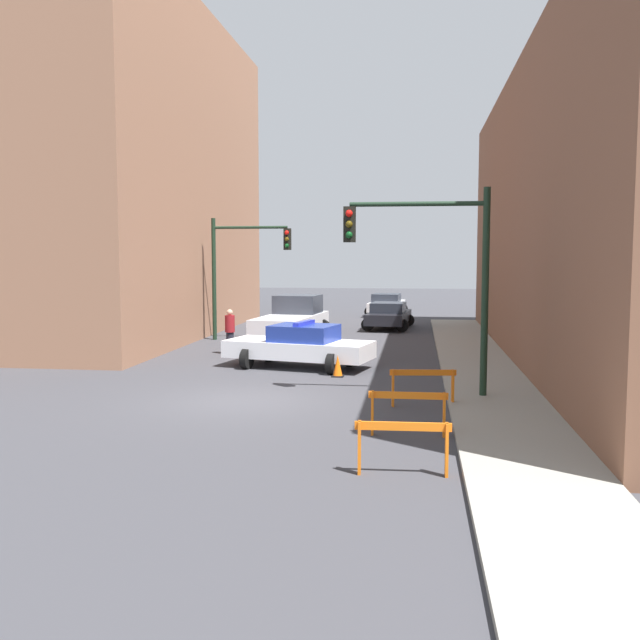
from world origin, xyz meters
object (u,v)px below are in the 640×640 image
Objects in this scene: traffic_light_near at (438,260)px; traffic_light_far at (239,261)px; pedestrian_crossing at (230,331)px; traffic_cone at (338,366)px; parked_car_near at (389,315)px; barrier_front at (403,439)px; barrier_mid at (408,406)px; white_truck at (293,319)px; police_car at (300,346)px; barrier_back at (423,381)px; parked_car_mid at (387,304)px.

traffic_light_far is (-8.03, 11.49, -0.13)m from traffic_light_near.
pedestrian_crossing is 6.20m from traffic_cone.
traffic_cone is at bearing -88.42° from parked_car_near.
barrier_front is 2.62m from barrier_mid.
white_truck is 3.50× the size of barrier_mid.
police_car is at bearing -95.12° from parked_car_near.
pedestrian_crossing is at bearing 61.70° from police_car.
parked_car_near is 20.95m from barrier_mid.
white_truck is 6.62m from parked_car_near.
traffic_light_near reaches higher than police_car.
pedestrian_crossing reaches higher than parked_car_near.
white_truck reaches higher than police_car.
traffic_light_near is 3.10m from barrier_back.
parked_car_near is at bearing 92.82° from barrier_front.
pedestrian_crossing is (-5.42, -9.87, 0.19)m from parked_car_near.
pedestrian_crossing is 1.04× the size of barrier_back.
police_car is at bearing 108.34° from pedestrian_crossing.
traffic_light_near is at bearing -79.69° from parked_car_mid.
pedestrian_crossing is (-5.00, -17.68, 0.19)m from parked_car_mid.
barrier_mid and barrier_back have the same top height.
parked_car_mid is 21.96m from traffic_cone.
pedestrian_crossing is 15.18m from barrier_front.
barrier_mid is at bearing -81.72° from parked_car_mid.
traffic_light_far is 3.38m from white_truck.
barrier_back is 4.66m from traffic_cone.
police_car is 3.13× the size of barrier_mid.
police_car reaches higher than barrier_mid.
parked_car_near is at bearing -148.66° from pedestrian_crossing.
police_car is 9.05m from barrier_mid.
parked_car_near is (6.15, 5.56, -2.72)m from traffic_light_far.
white_truck is at bearing 108.13° from barrier_mid.
barrier_mid is (6.64, -11.05, -0.24)m from pedestrian_crossing.
traffic_cone is at bearing 107.81° from barrier_mid.
barrier_mid is at bearing -81.19° from parked_car_near.
traffic_cone is at bearing -64.92° from white_truck.
white_truck is 4.77m from pedestrian_crossing.
barrier_mid is at bearing -64.37° from traffic_light_far.
traffic_light_near is 0.93× the size of white_truck.
traffic_light_far reaches higher than barrier_back.
pedestrian_crossing reaches higher than barrier_back.
parked_car_near is 18.12m from barrier_back.
parked_car_mid is 2.68× the size of pedestrian_crossing.
traffic_light_far is 14.80m from parked_car_mid.
pedestrian_crossing reaches higher than parked_car_mid.
traffic_cone is at bearing 122.48° from barrier_back.
barrier_mid reaches higher than traffic_cone.
parked_car_mid is at bearing 66.80° from traffic_light_far.
white_truck reaches higher than traffic_cone.
traffic_light_far is at bearing -168.15° from white_truck.
barrier_front is 5.49m from barrier_back.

